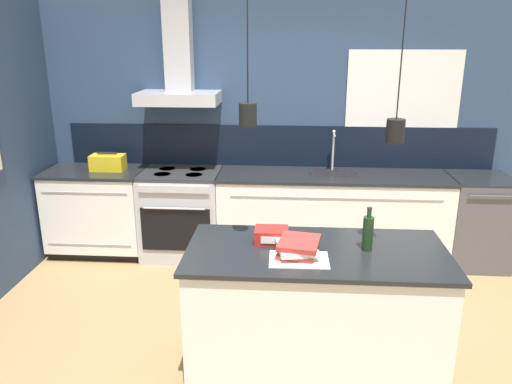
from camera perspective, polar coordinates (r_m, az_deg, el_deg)
ground_plane at (r=3.85m, az=1.33°, el=-17.94°), size 16.00×16.00×0.00m
wall_back at (r=5.22m, az=1.83°, el=7.79°), size 5.60×2.26×2.60m
counter_run_left at (r=5.52m, az=-17.53°, el=-2.07°), size 1.00×0.64×0.91m
counter_run_sink at (r=5.16m, az=8.62°, el=-2.79°), size 2.30×0.64×1.32m
oven_range at (r=5.26m, az=-8.43°, el=-2.47°), size 0.80×0.66×0.91m
dishwasher at (r=5.47m, az=23.81°, el=-3.02°), size 0.59×0.65×0.91m
kitchen_island at (r=3.47m, az=6.69°, el=-13.41°), size 1.69×0.81×0.91m
bottle_on_island at (r=3.27m, az=12.67°, el=-4.54°), size 0.07×0.07×0.29m
book_stack at (r=3.16m, az=4.78°, el=-6.31°), size 0.30×0.32×0.10m
red_supply_box at (r=3.34m, az=1.78°, el=-4.96°), size 0.22×0.18×0.09m
paper_pile at (r=3.11m, az=4.92°, el=-7.71°), size 0.37×0.25×0.01m
yellow_toolbox at (r=5.32m, az=-16.57°, el=3.25°), size 0.34×0.18×0.19m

